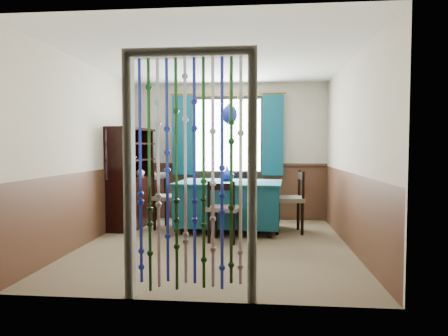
# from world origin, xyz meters

# --- Properties ---
(floor) EXTENTS (4.00, 4.00, 0.00)m
(floor) POSITION_xyz_m (0.00, 0.00, 0.00)
(floor) COLOR brown
(floor) RESTS_ON ground
(ceiling) EXTENTS (4.00, 4.00, 0.00)m
(ceiling) POSITION_xyz_m (0.00, 0.00, 2.50)
(ceiling) COLOR silver
(ceiling) RESTS_ON ground
(wall_back) EXTENTS (3.60, 0.00, 3.60)m
(wall_back) POSITION_xyz_m (0.00, 2.00, 1.25)
(wall_back) COLOR #B8AF97
(wall_back) RESTS_ON ground
(wall_front) EXTENTS (3.60, 0.00, 3.60)m
(wall_front) POSITION_xyz_m (0.00, -2.00, 1.25)
(wall_front) COLOR #B8AF97
(wall_front) RESTS_ON ground
(wall_left) EXTENTS (0.00, 4.00, 4.00)m
(wall_left) POSITION_xyz_m (-1.80, 0.00, 1.25)
(wall_left) COLOR #B8AF97
(wall_left) RESTS_ON ground
(wall_right) EXTENTS (0.00, 4.00, 4.00)m
(wall_right) POSITION_xyz_m (1.80, 0.00, 1.25)
(wall_right) COLOR #B8AF97
(wall_right) RESTS_ON ground
(wainscot_back) EXTENTS (3.60, 0.00, 3.60)m
(wainscot_back) POSITION_xyz_m (0.00, 1.99, 0.50)
(wainscot_back) COLOR #482A1B
(wainscot_back) RESTS_ON ground
(wainscot_front) EXTENTS (3.60, 0.00, 3.60)m
(wainscot_front) POSITION_xyz_m (0.00, -1.99, 0.50)
(wainscot_front) COLOR #482A1B
(wainscot_front) RESTS_ON ground
(wainscot_left) EXTENTS (0.00, 4.00, 4.00)m
(wainscot_left) POSITION_xyz_m (-1.79, 0.00, 0.50)
(wainscot_left) COLOR #482A1B
(wainscot_left) RESTS_ON ground
(wainscot_right) EXTENTS (0.00, 4.00, 4.00)m
(wainscot_right) POSITION_xyz_m (1.79, 0.00, 0.50)
(wainscot_right) COLOR #482A1B
(wainscot_right) RESTS_ON ground
(window) EXTENTS (1.32, 0.12, 1.42)m
(window) POSITION_xyz_m (0.00, 1.95, 1.55)
(window) COLOR black
(window) RESTS_ON wall_back
(doorway) EXTENTS (1.16, 0.12, 2.18)m
(doorway) POSITION_xyz_m (0.00, -1.94, 1.05)
(doorway) COLOR silver
(doorway) RESTS_ON ground
(dining_table) EXTENTS (1.71, 1.24, 0.79)m
(dining_table) POSITION_xyz_m (0.11, 0.94, 0.46)
(dining_table) COLOR #0F3F4E
(dining_table) RESTS_ON floor
(chair_near) EXTENTS (0.50, 0.49, 0.88)m
(chair_near) POSITION_xyz_m (0.10, 0.20, 0.47)
(chair_near) COLOR black
(chair_near) RESTS_ON floor
(chair_far) EXTENTS (0.46, 0.44, 0.92)m
(chair_far) POSITION_xyz_m (0.15, 1.67, 0.49)
(chair_far) COLOR black
(chair_far) RESTS_ON floor
(chair_left) EXTENTS (0.55, 0.56, 0.95)m
(chair_left) POSITION_xyz_m (-0.89, 1.03, 0.51)
(chair_left) COLOR black
(chair_left) RESTS_ON floor
(chair_right) EXTENTS (0.49, 0.51, 0.97)m
(chair_right) POSITION_xyz_m (1.07, 0.93, 0.51)
(chair_right) COLOR black
(chair_right) RESTS_ON floor
(sideboard) EXTENTS (0.53, 1.30, 1.66)m
(sideboard) POSITION_xyz_m (-1.56, 1.20, 0.58)
(sideboard) COLOR black
(sideboard) RESTS_ON floor
(pendant_lamp) EXTENTS (0.25, 0.25, 0.81)m
(pendant_lamp) POSITION_xyz_m (0.11, 0.94, 1.85)
(pendant_lamp) COLOR olive
(pendant_lamp) RESTS_ON ceiling
(vase_table) EXTENTS (0.23, 0.23, 0.21)m
(vase_table) POSITION_xyz_m (0.06, 1.08, 0.89)
(vase_table) COLOR navy
(vase_table) RESTS_ON dining_table
(bowl_shelf) EXTENTS (0.25, 0.25, 0.05)m
(bowl_shelf) POSITION_xyz_m (-1.50, 1.00, 1.16)
(bowl_shelf) COLOR beige
(bowl_shelf) RESTS_ON sideboard
(vase_sideboard) EXTENTS (0.20, 0.20, 0.18)m
(vase_sideboard) POSITION_xyz_m (-1.50, 1.47, 0.92)
(vase_sideboard) COLOR beige
(vase_sideboard) RESTS_ON sideboard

